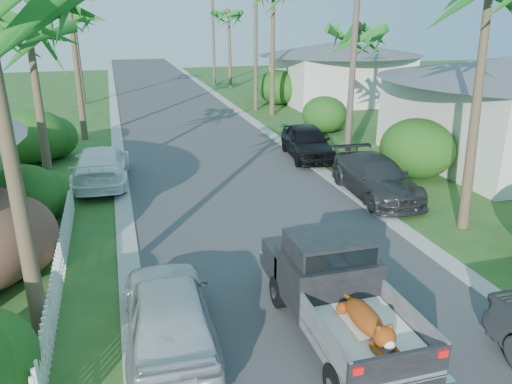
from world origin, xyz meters
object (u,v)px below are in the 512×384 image
object	(u,v)px
utility_pole_b	(353,64)
parked_car_rf	(307,142)
palm_l_d	(74,16)
utility_pole_d	(213,36)
pickup_truck	(332,285)
house_right_far	(339,74)
parked_car_lf	(102,165)
palm_l_b	(27,28)
parked_car_rm	(376,178)
house_right_near	(506,115)
parked_car_ln	(169,312)
palm_r_d	(229,12)
utility_pole_c	(256,44)
palm_r_b	(355,29)

from	to	relation	value
utility_pole_b	parked_car_rf	bearing A→B (deg)	119.26
parked_car_rf	palm_l_d	bearing A→B (deg)	126.65
palm_l_d	utility_pole_d	distance (m)	15.19
pickup_truck	utility_pole_b	size ratio (longest dim) A/B	0.57
parked_car_rf	house_right_far	distance (m)	17.29
parked_car_lf	palm_l_b	size ratio (longest dim) A/B	0.71
palm_l_d	parked_car_lf	bearing A→B (deg)	-85.76
palm_l_b	palm_l_d	distance (m)	22.00
parked_car_lf	utility_pole_d	world-z (taller)	utility_pole_d
parked_car_rm	house_right_near	world-z (taller)	house_right_near
parked_car_rm	parked_car_rf	distance (m)	5.76
house_right_far	parked_car_ln	bearing A→B (deg)	-120.94
palm_r_d	house_right_near	distance (m)	29.10
utility_pole_d	parked_car_rf	bearing A→B (deg)	-92.33
parked_car_lf	palm_r_d	size ratio (longest dim) A/B	0.65
utility_pole_d	utility_pole_b	bearing A→B (deg)	-90.00
parked_car_rf	house_right_near	size ratio (longest dim) A/B	0.52
palm_l_b	utility_pole_c	xyz separation A→B (m)	(12.40, 16.00, -1.55)
utility_pole_c	house_right_near	bearing A→B (deg)	-65.18
parked_car_lf	palm_l_d	distance (m)	21.07
parked_car_ln	utility_pole_c	size ratio (longest dim) A/B	0.50
parked_car_rm	palm_l_b	bearing A→B (deg)	169.33
pickup_truck	utility_pole_b	world-z (taller)	utility_pole_b
palm_l_d	utility_pole_c	xyz separation A→B (m)	(12.10, -6.00, -1.84)
pickup_truck	palm_l_d	xyz separation A→B (m)	(-6.42, 31.99, 5.43)
pickup_truck	utility_pole_c	xyz separation A→B (m)	(5.68, 25.99, 3.59)
palm_l_b	parked_car_rf	bearing A→B (deg)	15.04
parked_car_rm	parked_car_lf	world-z (taller)	parked_car_lf
parked_car_rm	parked_car_ln	bearing A→B (deg)	-138.68
parked_car_rm	palm_r_b	distance (m)	7.90
house_right_near	parked_car_lf	bearing A→B (deg)	174.39
parked_car_rm	parked_car_ln	distance (m)	11.08
house_right_near	house_right_far	xyz separation A→B (m)	(0.00, 18.00, -0.10)
parked_car_rf	utility_pole_d	world-z (taller)	utility_pole_d
parked_car_rm	utility_pole_b	distance (m)	5.39
palm_r_b	house_right_near	xyz separation A→B (m)	(6.40, -3.00, -3.73)
pickup_truck	utility_pole_b	xyz separation A→B (m)	(5.68, 10.99, 3.59)
palm_l_b	house_right_near	xyz separation A→B (m)	(19.80, 0.00, -3.93)
palm_l_d	utility_pole_b	bearing A→B (deg)	-60.05
utility_pole_b	utility_pole_c	world-z (taller)	same
parked_car_rf	parked_car_ln	bearing A→B (deg)	-115.75
parked_car_rf	palm_l_b	size ratio (longest dim) A/B	0.63
pickup_truck	palm_r_b	size ratio (longest dim) A/B	0.71
parked_car_lf	utility_pole_b	bearing A→B (deg)	179.07
palm_l_b	parked_car_ln	bearing A→B (deg)	-71.73
parked_car_lf	house_right_far	bearing A→B (deg)	-134.74
pickup_truck	palm_l_b	size ratio (longest dim) A/B	0.69
palm_r_d	house_right_far	size ratio (longest dim) A/B	0.89
house_right_near	utility_pole_b	size ratio (longest dim) A/B	1.00
palm_r_b	utility_pole_c	distance (m)	13.11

